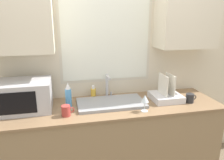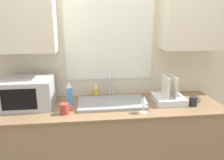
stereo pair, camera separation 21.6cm
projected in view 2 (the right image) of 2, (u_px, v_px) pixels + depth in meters
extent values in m
cube|color=#8C7251|center=(113.00, 143.00, 2.40)|extent=(2.25, 0.65, 0.87)
cube|color=#846647|center=(113.00, 106.00, 2.28)|extent=(2.28, 0.68, 0.02)
cube|color=beige|center=(109.00, 59.00, 2.50)|extent=(6.00, 0.06, 2.60)
cube|color=beige|center=(109.00, 38.00, 2.40)|extent=(1.03, 0.01, 1.00)
cube|color=white|center=(109.00, 38.00, 2.40)|extent=(0.97, 0.01, 0.94)
cube|color=beige|center=(21.00, 11.00, 2.07)|extent=(0.64, 0.32, 0.78)
cube|color=beige|center=(194.00, 11.00, 2.26)|extent=(0.64, 0.32, 0.78)
cube|color=gray|center=(111.00, 103.00, 2.29)|extent=(0.70, 0.38, 0.03)
cylinder|color=#B7B7BC|center=(109.00, 86.00, 2.46)|extent=(0.03, 0.03, 0.27)
cylinder|color=#B7B7BC|center=(110.00, 77.00, 2.36)|extent=(0.03, 0.14, 0.03)
cylinder|color=#B7B7BC|center=(114.00, 94.00, 2.50)|extent=(0.02, 0.02, 0.06)
cube|color=#B2B2B7|center=(28.00, 92.00, 2.21)|extent=(0.49, 0.39, 0.29)
cube|color=black|center=(19.00, 100.00, 2.02)|extent=(0.32, 0.01, 0.20)
cube|color=silver|center=(168.00, 99.00, 2.34)|extent=(0.31, 0.31, 0.07)
cube|color=silver|center=(166.00, 86.00, 2.29)|extent=(0.01, 0.22, 0.22)
cube|color=silver|center=(173.00, 86.00, 2.30)|extent=(0.01, 0.22, 0.22)
cylinder|color=#4C99D8|center=(69.00, 96.00, 2.26)|extent=(0.06, 0.06, 0.19)
cone|color=silver|center=(69.00, 84.00, 2.22)|extent=(0.06, 0.06, 0.07)
cylinder|color=gold|center=(96.00, 93.00, 2.47)|extent=(0.06, 0.06, 0.11)
cylinder|color=white|center=(96.00, 87.00, 2.45)|extent=(0.03, 0.03, 0.03)
cylinder|color=#A53833|center=(65.00, 109.00, 2.05)|extent=(0.08, 0.08, 0.10)
torus|color=#A53833|center=(70.00, 108.00, 2.06)|extent=(0.05, 0.01, 0.05)
cylinder|color=silver|center=(143.00, 112.00, 2.09)|extent=(0.07, 0.07, 0.00)
cylinder|color=silver|center=(144.00, 108.00, 2.08)|extent=(0.01, 0.01, 0.09)
cone|color=silver|center=(144.00, 100.00, 2.06)|extent=(0.08, 0.08, 0.07)
cylinder|color=#262628|center=(193.00, 101.00, 2.25)|extent=(0.08, 0.08, 0.10)
torus|color=#262628|center=(198.00, 100.00, 2.25)|extent=(0.05, 0.01, 0.05)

